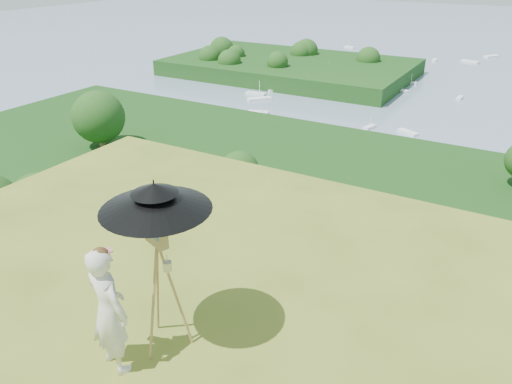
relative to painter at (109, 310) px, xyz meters
The scene contains 10 objects.
forest_slope 45.13m from the painter, 87.17° to the left, with size 140.00×56.00×22.00m, color #0F380F.
shoreline_tier 82.54m from the painter, 88.70° to the left, with size 170.00×28.00×8.00m, color #695F54.
peninsula 173.03m from the painter, 115.48° to the left, with size 90.00×60.00×12.00m, color #0F380F, non-canonical shape.
slope_trees 37.40m from the painter, 87.17° to the left, with size 110.00×50.00×6.00m, color #1D4314, non-canonical shape.
harbor_town 79.85m from the painter, 88.70° to the left, with size 110.00×22.00×5.00m, color white, non-canonical shape.
moored_boats 163.90m from the painter, 93.87° to the left, with size 140.00×140.00×0.70m, color white, non-canonical shape.
painter is the anchor object (origin of this frame).
field_easel 0.62m from the painter, 64.76° to the left, with size 0.65×0.65×1.70m, color #A38244, non-canonical shape.
sun_umbrella 1.18m from the painter, 65.29° to the left, with size 1.18×1.18×0.71m, color black, non-canonical shape.
painter_cap 0.72m from the painter, ahead, with size 0.18×0.22×0.10m, color #D67589, non-canonical shape.
Camera 1 is at (1.79, -1.75, 4.18)m, focal length 35.00 mm.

